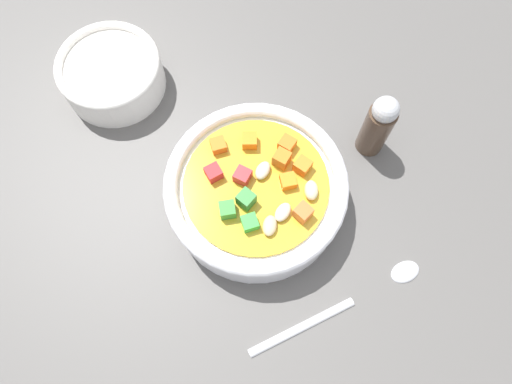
{
  "coord_description": "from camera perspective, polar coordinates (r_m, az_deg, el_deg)",
  "views": [
    {
      "loc": [
        14.69,
        7.52,
        45.9
      ],
      "look_at": [
        0.0,
        0.0,
        2.43
      ],
      "focal_mm": 32.6,
      "sensor_mm": 36.0,
      "label": 1
    }
  ],
  "objects": [
    {
      "name": "ground_plane",
      "position": [
        0.5,
        -0.0,
        -1.4
      ],
      "size": [
        140.0,
        140.0,
        2.0
      ],
      "primitive_type": "cube",
      "color": "#565451"
    },
    {
      "name": "side_bowl_small",
      "position": [
        0.56,
        -17.3,
        13.7
      ],
      "size": [
        11.42,
        11.42,
        4.47
      ],
      "color": "white",
      "rests_on": "ground_plane"
    },
    {
      "name": "spoon",
      "position": [
        0.47,
        11.19,
        -13.29
      ],
      "size": [
        15.58,
        12.31,
        1.0
      ],
      "rotation": [
        0.0,
        0.0,
        2.49
      ],
      "color": "silver",
      "rests_on": "ground_plane"
    },
    {
      "name": "pepper_shaker",
      "position": [
        0.49,
        14.73,
        7.92
      ],
      "size": [
        2.94,
        2.94,
        8.71
      ],
      "color": "#4C3828",
      "rests_on": "ground_plane"
    },
    {
      "name": "soup_bowl_main",
      "position": [
        0.46,
        0.02,
        0.16
      ],
      "size": [
        17.91,
        17.91,
        6.07
      ],
      "color": "white",
      "rests_on": "ground_plane"
    }
  ]
}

